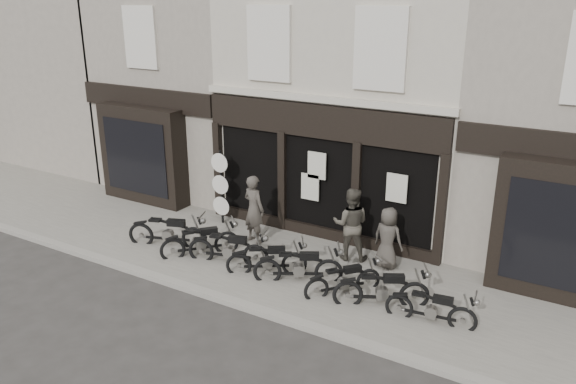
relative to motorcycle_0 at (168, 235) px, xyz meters
The scene contains 18 objects.
ground_plane 3.27m from the motorcycle_0, ahead, with size 90.00×90.00×0.00m, color #2D2B28.
pavement 3.31m from the motorcycle_0, 11.07° to the left, with size 30.00×4.20×0.12m, color #6A655D.
kerb 3.59m from the motorcycle_0, 25.18° to the right, with size 30.00×0.25×0.13m, color gray.
central_building 7.49m from the motorcycle_0, 60.39° to the left, with size 7.30×6.22×8.34m.
neighbour_left 7.38m from the motorcycle_0, 119.01° to the left, with size 5.60×6.73×8.34m.
filler_left 13.17m from the motorcycle_0, 153.04° to the left, with size 11.00×6.00×8.20m, color gray.
motorcycle_0 is the anchor object (origin of this frame).
motorcycle_1 1.12m from the motorcycle_0, ahead, with size 1.57×1.74×1.01m.
motorcycle_2 2.05m from the motorcycle_0, ahead, with size 2.11×0.93×1.04m.
motorcycle_3 3.20m from the motorcycle_0, ahead, with size 1.78×1.32×0.96m.
motorcycle_4 4.09m from the motorcycle_0, ahead, with size 1.96×1.32×1.04m.
motorcycle_5 5.26m from the motorcycle_0, ahead, with size 1.40×1.61×0.92m.
motorcycle_6 6.22m from the motorcycle_0, ahead, with size 1.96×1.29×1.03m.
motorcycle_7 7.38m from the motorcycle_0, ahead, with size 1.92×0.54×0.92m.
man_left 2.45m from the motorcycle_0, 37.13° to the left, with size 0.70×0.46×1.93m, color #413C36.
man_centre 5.00m from the motorcycle_0, 21.22° to the left, with size 0.94×0.73×1.93m, color #423D35.
man_right 5.94m from the motorcycle_0, 17.82° to the left, with size 0.78×0.51×1.59m, color #3D3833.
advert_sign_post 2.19m from the motorcycle_0, 82.07° to the left, with size 0.58×0.37×2.38m.
Camera 1 is at (6.80, -10.21, 6.60)m, focal length 35.00 mm.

